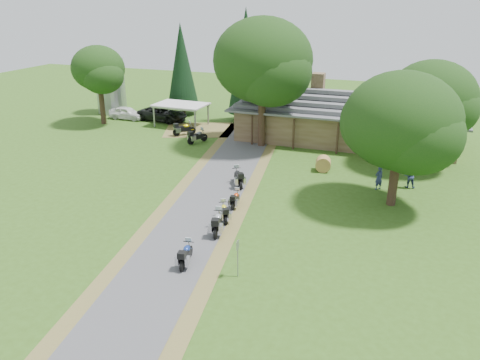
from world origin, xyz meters
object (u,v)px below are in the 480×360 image
(motorcycle_row_d, at_px, (235,198))
(lodge, at_px, (345,116))
(motorcycle_carport_a, at_px, (184,128))
(hay_bale, at_px, (323,164))
(silo, at_px, (110,83))
(motorcycle_row_e, at_px, (238,176))
(carport, at_px, (181,115))
(motorcycle_row_a, at_px, (186,253))
(motorcycle_row_b, at_px, (217,221))
(car_white_sedan, at_px, (127,111))
(motorcycle_row_c, at_px, (224,211))
(motorcycle_carport_b, at_px, (197,136))
(car_dark_suv, at_px, (162,110))

(motorcycle_row_d, bearing_deg, lodge, -20.35)
(motorcycle_carport_a, height_order, hay_bale, motorcycle_carport_a)
(silo, distance_m, motorcycle_row_e, 28.40)
(carport, xyz_separation_m, motorcycle_row_a, (12.85, -25.62, -0.56))
(silo, bearing_deg, motorcycle_carport_a, -26.28)
(carport, relative_size, hay_bale, 4.52)
(lodge, distance_m, motorcycle_carport_a, 16.04)
(motorcycle_row_b, distance_m, motorcycle_carport_a, 21.51)
(car_white_sedan, relative_size, motorcycle_row_e, 2.60)
(motorcycle_row_d, bearing_deg, car_white_sedan, 41.49)
(lodge, bearing_deg, motorcycle_row_c, -102.86)
(motorcycle_row_c, xyz_separation_m, hay_bale, (4.30, 10.94, 0.00))
(carport, relative_size, car_white_sedan, 1.02)
(motorcycle_carport_a, distance_m, hay_bale, 16.23)
(motorcycle_row_e, relative_size, motorcycle_carport_b, 1.00)
(car_white_sedan, relative_size, motorcycle_row_c, 3.04)
(car_dark_suv, height_order, motorcycle_row_a, car_dark_suv)
(carport, height_order, motorcycle_carport_b, carport)
(car_dark_suv, bearing_deg, silo, 83.03)
(motorcycle_row_b, bearing_deg, motorcycle_row_e, -3.41)
(silo, distance_m, motorcycle_row_a, 37.10)
(motorcycle_row_c, xyz_separation_m, motorcycle_carport_b, (-8.50, 14.69, 0.10))
(motorcycle_row_b, height_order, motorcycle_row_d, motorcycle_row_b)
(motorcycle_row_d, bearing_deg, motorcycle_row_a, 174.57)
(silo, bearing_deg, motorcycle_row_d, -41.47)
(motorcycle_row_c, height_order, motorcycle_carport_a, motorcycle_carport_a)
(motorcycle_row_b, xyz_separation_m, motorcycle_row_d, (-0.28, 3.90, -0.14))
(silo, xyz_separation_m, carport, (10.71, -2.89, -2.30))
(motorcycle_row_c, bearing_deg, motorcycle_row_b, 159.38)
(lodge, height_order, motorcycle_carport_a, lodge)
(motorcycle_row_d, bearing_deg, motorcycle_carport_b, 28.17)
(motorcycle_row_b, relative_size, hay_bale, 1.71)
(motorcycle_carport_a, height_order, motorcycle_carport_b, motorcycle_carport_a)
(motorcycle_row_c, distance_m, motorcycle_row_e, 5.83)
(motorcycle_row_a, height_order, motorcycle_row_c, motorcycle_row_a)
(motorcycle_row_d, bearing_deg, motorcycle_carport_a, 30.85)
(car_dark_suv, bearing_deg, motorcycle_carport_b, -126.54)
(motorcycle_row_a, bearing_deg, motorcycle_row_c, -9.29)
(motorcycle_row_c, relative_size, motorcycle_row_e, 0.85)
(hay_bale, bearing_deg, motorcycle_row_d, -116.34)
(carport, xyz_separation_m, motorcycle_row_d, (12.79, -17.88, -0.63))
(motorcycle_row_a, xyz_separation_m, hay_bale, (4.28, 16.51, -0.02))
(motorcycle_row_b, height_order, motorcycle_carport_a, motorcycle_carport_a)
(car_dark_suv, distance_m, motorcycle_row_c, 26.47)
(carport, relative_size, motorcycle_row_d, 3.32)
(car_dark_suv, bearing_deg, carport, -106.44)
(car_dark_suv, distance_m, motorcycle_row_a, 31.13)
(silo, bearing_deg, carport, -15.09)
(motorcycle_carport_b, xyz_separation_m, hay_bale, (12.79, -3.75, -0.10))
(car_white_sedan, height_order, hay_bale, car_white_sedan)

